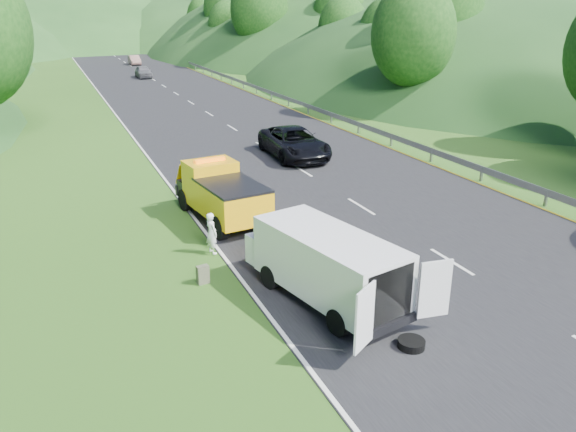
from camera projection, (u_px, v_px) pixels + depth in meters
name	position (u px, v px, depth m)	size (l,w,h in m)	color
ground	(344.00, 254.00, 19.39)	(320.00, 320.00, 0.00)	#38661E
road_surface	(176.00, 94.00, 54.96)	(14.00, 200.00, 0.02)	black
guardrail	(213.00, 77.00, 68.41)	(0.06, 140.00, 1.52)	gray
tree_line_right	(285.00, 67.00, 79.53)	(14.00, 140.00, 14.00)	#2D5D1B
hills_backdrop	(106.00, 41.00, 137.84)	(201.00, 288.60, 44.00)	#2D5B23
tow_truck	(221.00, 193.00, 22.14)	(2.60, 5.56, 2.30)	black
white_van	(325.00, 263.00, 15.93)	(3.78, 6.37, 2.12)	black
woman	(213.00, 253.00, 19.44)	(0.54, 0.39, 1.47)	white
child	(310.00, 266.00, 18.52)	(0.45, 0.35, 0.94)	tan
worker	(394.00, 320.00, 15.29)	(1.18, 0.68, 1.82)	black
suitcase	(203.00, 275.00, 17.24)	(0.37, 0.20, 0.59)	#4D4F3B
spare_tire	(411.00, 348.00, 14.07)	(0.69, 0.69, 0.20)	black
passing_suv	(294.00, 157.00, 31.85)	(2.72, 5.89, 1.64)	black
dist_car_a	(144.00, 78.00, 67.09)	(1.67, 4.16, 1.42)	#505055
dist_car_b	(135.00, 65.00, 82.02)	(1.40, 4.02, 1.32)	#7C5A53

